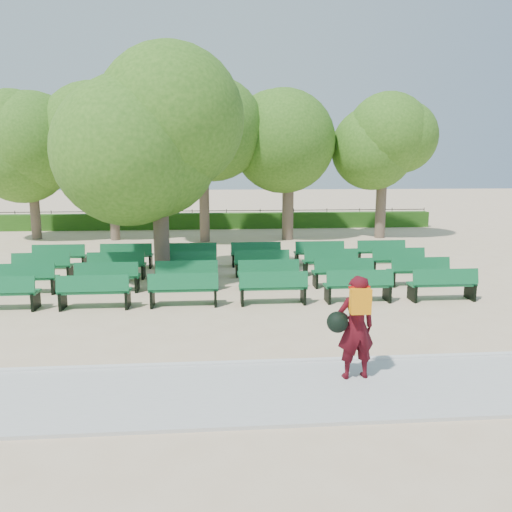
{
  "coord_description": "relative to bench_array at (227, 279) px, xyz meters",
  "views": [
    {
      "loc": [
        0.3,
        -14.91,
        3.66
      ],
      "look_at": [
        1.46,
        -1.0,
        1.1
      ],
      "focal_mm": 35.0,
      "sensor_mm": 36.0,
      "label": 1
    }
  ],
  "objects": [
    {
      "name": "fence",
      "position": [
        -0.65,
        13.94,
        -0.09
      ],
      "size": [
        26.0,
        0.1,
        1.02
      ],
      "primitive_type": null,
      "color": "black",
      "rests_on": "ground"
    },
    {
      "name": "bench_array",
      "position": [
        0.0,
        0.0,
        0.0
      ],
      "size": [
        1.83,
        0.66,
        1.14
      ],
      "rotation": [
        0.0,
        0.0,
        0.05
      ],
      "color": "#105D30",
      "rests_on": "ground"
    },
    {
      "name": "tree_line",
      "position": [
        -0.65,
        9.54,
        -0.09
      ],
      "size": [
        21.8,
        6.8,
        7.04
      ],
      "primitive_type": null,
      "color": "#3B6B1C",
      "rests_on": "ground"
    },
    {
      "name": "ground",
      "position": [
        -0.65,
        -0.46,
        -0.09
      ],
      "size": [
        120.0,
        120.0,
        0.0
      ],
      "primitive_type": "plane",
      "color": "#CDAE88"
    },
    {
      "name": "hedge",
      "position": [
        -0.65,
        13.54,
        0.36
      ],
      "size": [
        26.0,
        0.7,
        0.9
      ],
      "primitive_type": "cube",
      "color": "#265315",
      "rests_on": "ground"
    },
    {
      "name": "curb",
      "position": [
        -0.65,
        -6.71,
        -0.04
      ],
      "size": [
        30.0,
        0.12,
        0.1
      ],
      "primitive_type": "cube",
      "color": "silver",
      "rests_on": "ground"
    },
    {
      "name": "person",
      "position": [
        1.97,
        -7.49,
        0.89
      ],
      "size": [
        0.86,
        0.53,
        1.79
      ],
      "rotation": [
        0.0,
        0.0,
        3.25
      ],
      "color": "#400910",
      "rests_on": "ground"
    },
    {
      "name": "paving",
      "position": [
        -0.65,
        -7.86,
        -0.06
      ],
      "size": [
        30.0,
        2.2,
        0.06
      ],
      "primitive_type": "cube",
      "color": "#B4B4AF",
      "rests_on": "ground"
    },
    {
      "name": "tree_among",
      "position": [
        -2.02,
        0.29,
        4.16
      ],
      "size": [
        4.61,
        4.61,
        6.35
      ],
      "color": "brown",
      "rests_on": "ground"
    }
  ]
}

